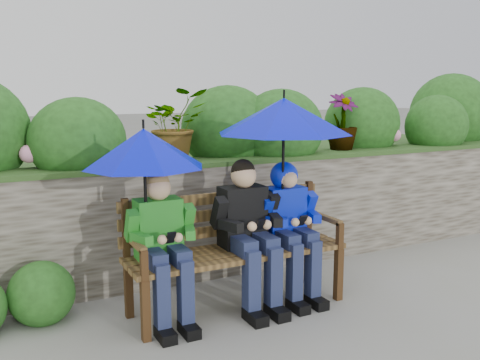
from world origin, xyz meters
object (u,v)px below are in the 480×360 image
boy_middle (248,227)px  umbrella_right (284,116)px  boy_right (290,218)px  boy_left (163,240)px  umbrella_left (144,148)px  park_bench (233,242)px

boy_middle → umbrella_right: (0.32, 0.04, 0.81)m
boy_right → umbrella_right: size_ratio=1.04×
boy_left → umbrella_left: umbrella_left is taller
park_bench → boy_middle: bearing=-41.3°
boy_middle → umbrella_right: umbrella_right is taller
park_bench → boy_middle: boy_middle is taller
boy_left → park_bench: bearing=7.3°
boy_right → umbrella_left: size_ratio=1.29×
umbrella_left → umbrella_right: bearing=-0.1°
boy_left → umbrella_left: bearing=160.8°
boy_middle → umbrella_left: umbrella_left is taller
park_bench → boy_left: 0.59m
park_bench → umbrella_right: bearing=-5.6°
boy_right → umbrella_left: 1.29m
boy_right → umbrella_left: (-1.14, 0.02, 0.61)m
park_bench → umbrella_left: bearing=-176.8°
boy_right → boy_left: bearing=-179.3°
boy_middle → umbrella_right: 0.88m
umbrella_left → umbrella_right: size_ratio=0.80×
boy_middle → umbrella_left: 0.99m
boy_left → umbrella_right: 1.29m
boy_left → boy_middle: size_ratio=0.96×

